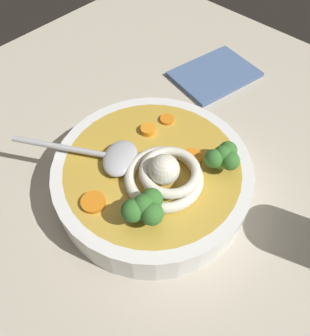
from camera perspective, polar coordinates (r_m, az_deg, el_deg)
table_slab at (r=48.75cm, az=0.69°, el=-3.56°), size 92.80×92.80×3.34cm
soup_bowl at (r=44.33cm, az=-0.00°, el=-1.96°), size 26.24×26.24×5.29cm
noodle_pile at (r=40.01cm, az=1.84°, el=-1.12°), size 10.85×10.63×4.36cm
soup_spoon at (r=42.81cm, az=-7.83°, el=2.07°), size 11.56×16.59×1.60cm
broccoli_floret_center at (r=36.20cm, az=-1.78°, el=-6.90°), size 5.09×4.38×4.03cm
broccoli_floret_beside_chili at (r=41.32cm, az=11.81°, el=1.97°), size 4.65×4.00×3.68cm
carrot_slice_extra_b at (r=39.80cm, az=-10.68°, el=-5.85°), size 2.95×2.95×0.56cm
carrot_slice_far at (r=46.00cm, az=-1.22°, el=6.67°), size 2.10×2.10×0.78cm
carrot_slice_rear at (r=43.24cm, az=6.34°, el=1.84°), size 2.91×2.91×0.49cm
carrot_slice_extra_a at (r=47.66cm, az=2.11°, el=8.44°), size 2.04×2.04×0.44cm
folded_napkin at (r=64.59cm, az=10.31°, el=15.72°), size 16.76×13.60×0.80cm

